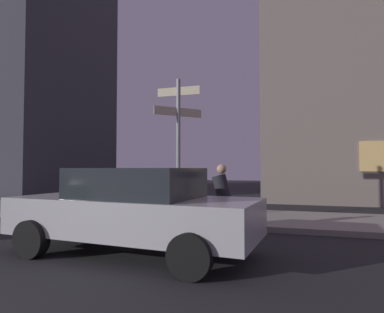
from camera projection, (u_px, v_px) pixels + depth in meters
The scene contains 4 objects.
sidewalk_kerb at pixel (179, 215), 10.04m from camera, with size 40.00×3.20×0.14m, color gray.
signpost at pixel (178, 136), 9.21m from camera, with size 1.26×1.06×3.91m.
car_near_left at pixel (134, 209), 5.80m from camera, with size 4.60×2.25×1.52m.
cyclist at pixel (220, 202), 7.38m from camera, with size 1.82×0.33×1.61m.
Camera 1 is at (3.42, -2.26, 1.50)m, focal length 30.55 mm.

